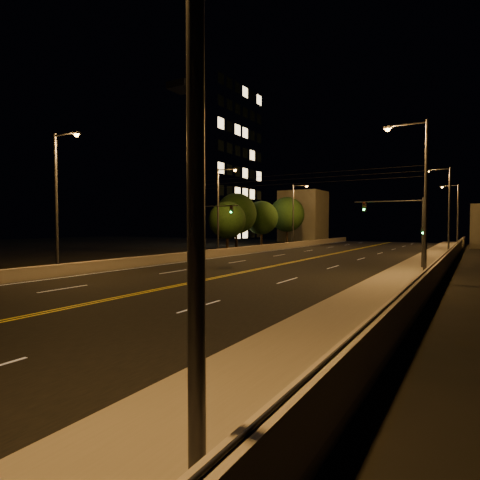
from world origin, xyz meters
The scene contains 23 objects.
road centered at (0.00, 20.00, 0.01)m, with size 18.00×120.00×0.02m, color black.
sidewalk centered at (10.80, 20.00, 0.15)m, with size 3.60×120.00×0.30m, color gray.
curb centered at (8.93, 20.00, 0.07)m, with size 0.14×120.00×0.15m, color gray.
parapet_wall centered at (12.45, 20.00, 0.80)m, with size 0.30×120.00×1.00m, color #A29687.
jersey_barrier centered at (-9.30, 20.00, 0.41)m, with size 0.45×120.00×0.82m, color #A29687.
distant_building_left centered at (-16.00, 73.52, 5.08)m, with size 8.00×8.00×10.17m, color gray.
parapet_rail centered at (12.45, 20.00, 1.33)m, with size 0.06×0.06×120.00m, color black.
lane_markings centered at (0.00, 19.93, 0.02)m, with size 17.32×116.00×0.00m.
streetlight_0 centered at (11.53, 0.55, 5.50)m, with size 2.55×0.28×9.57m.
streetlight_1 centered at (11.53, 22.86, 5.50)m, with size 2.55×0.28×9.57m.
streetlight_2 centered at (11.53, 45.43, 5.50)m, with size 2.55×0.28×9.57m.
streetlight_3 centered at (11.53, 66.66, 5.50)m, with size 2.55×0.28×9.57m.
streetlight_4 centered at (-9.93, 14.11, 5.50)m, with size 2.55×0.28×9.57m.
streetlight_5 centered at (-9.93, 33.80, 5.50)m, with size 2.55×0.28×9.57m.
streetlight_6 centered at (-9.93, 54.71, 5.50)m, with size 2.55×0.28×9.57m.
traffic_signal_right centered at (9.92, 29.15, 3.49)m, with size 5.11×0.31×5.42m.
traffic_signal_left centered at (-8.72, 29.15, 3.49)m, with size 5.11×0.31×5.42m.
overhead_wires centered at (0.00, 29.50, 7.40)m, with size 22.00×0.03×0.83m.
building_tower centered at (-30.47, 52.93, 13.50)m, with size 24.00×15.00×28.14m.
tree_0 centered at (-12.85, 39.85, 4.01)m, with size 4.70×4.70×6.37m.
tree_1 centered at (-15.42, 46.32, 5.00)m, with size 5.86×5.86×7.94m.
tree_2 centered at (-14.88, 53.06, 4.51)m, with size 5.28×5.28×7.15m.
tree_3 centered at (-14.13, 61.24, 5.19)m, with size 6.07×6.07×8.23m.
Camera 1 is at (14.43, -2.96, 3.44)m, focal length 30.00 mm.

